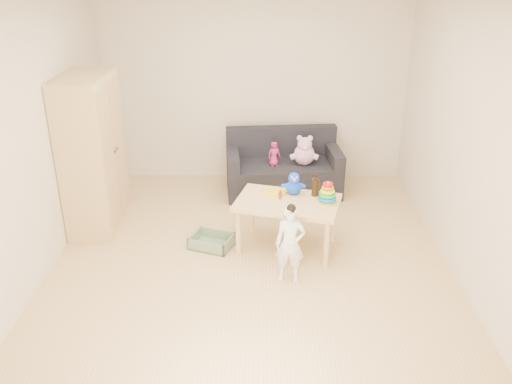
{
  "coord_description": "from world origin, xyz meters",
  "views": [
    {
      "loc": [
        0.11,
        -4.79,
        2.92
      ],
      "look_at": [
        0.05,
        0.25,
        0.65
      ],
      "focal_mm": 38.0,
      "sensor_mm": 36.0,
      "label": 1
    }
  ],
  "objects_px": {
    "wardrobe": "(93,154)",
    "toddler": "(290,245)",
    "play_table": "(287,224)",
    "sofa": "(283,178)"
  },
  "relations": [
    {
      "from": "play_table",
      "to": "toddler",
      "type": "height_order",
      "value": "toddler"
    },
    {
      "from": "toddler",
      "to": "sofa",
      "type": "bearing_deg",
      "value": 95.44
    },
    {
      "from": "play_table",
      "to": "wardrobe",
      "type": "bearing_deg",
      "value": 166.26
    },
    {
      "from": "wardrobe",
      "to": "sofa",
      "type": "height_order",
      "value": "wardrobe"
    },
    {
      "from": "wardrobe",
      "to": "toddler",
      "type": "height_order",
      "value": "wardrobe"
    },
    {
      "from": "wardrobe",
      "to": "play_table",
      "type": "distance_m",
      "value": 2.27
    },
    {
      "from": "wardrobe",
      "to": "play_table",
      "type": "xyz_separation_m",
      "value": [
        2.13,
        -0.52,
        -0.59
      ]
    },
    {
      "from": "play_table",
      "to": "sofa",
      "type": "bearing_deg",
      "value": 89.52
    },
    {
      "from": "wardrobe",
      "to": "toddler",
      "type": "relative_size",
      "value": 2.28
    },
    {
      "from": "wardrobe",
      "to": "toddler",
      "type": "distance_m",
      "value": 2.45
    }
  ]
}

